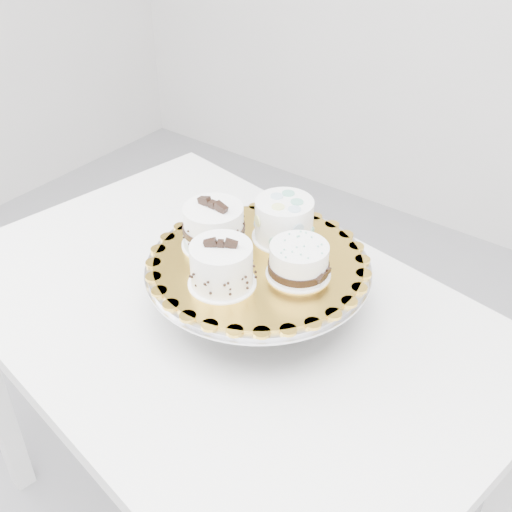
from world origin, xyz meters
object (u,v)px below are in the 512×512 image
Objects in this scene: cake_stand at (258,278)px; cake_board at (258,261)px; cake_dots at (284,219)px; table at (223,342)px; cake_swirl at (222,266)px; cake_ribbon at (299,261)px; cake_banded at (214,228)px.

cake_board is at bearing -90.00° from cake_stand.
cake_stand is 3.14× the size of cake_dots.
table is 0.28m from cake_dots.
table is 2.98× the size of cake_stand.
cake_dots reaches higher than table.
cake_swirl is 0.13m from cake_ribbon.
cake_ribbon is (0.14, 0.05, 0.23)m from table.
cake_dots is 1.09× the size of cake_ribbon.
cake_board is 3.10× the size of cake_banded.
cake_banded reaches higher than cake_ribbon.
cake_board is at bearing -85.54° from cake_dots.
cake_ribbon is at bearing -41.40° from cake_dots.
cake_ribbon reaches higher than cake_stand.
cake_ribbon is (0.08, 0.01, 0.03)m from cake_board.
cake_swirl is at bearing -90.28° from cake_dots.
table is 0.28m from cake_ribbon.
cake_board is 2.59× the size of cake_swirl.
cake_stand is 0.12m from cake_swirl.
cake_banded is 0.13m from cake_dots.
cake_swirl reaches higher than cake_board.
cake_ribbon reaches higher than cake_board.
cake_dots reaches higher than cake_board.
cake_board is at bearing -177.36° from cake_ribbon.
cake_ribbon is at bearing 16.05° from cake_swirl.
cake_board is 0.10m from cake_dots.
cake_stand is 0.04m from cake_board.
cake_banded is at bearing 104.04° from cake_swirl.
cake_ribbon is at bearing 6.94° from cake_board.
cake_banded is at bearing 151.02° from table.
table is 0.25m from cake_banded.
cake_swirl is (-0.01, -0.09, 0.08)m from cake_stand.
table is 8.38× the size of cake_swirl.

